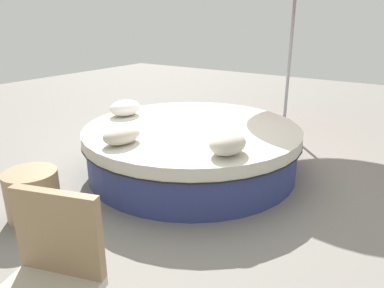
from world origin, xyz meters
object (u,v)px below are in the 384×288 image
at_px(round_bed, 192,148).
at_px(patio_chair, 49,272).
at_px(throw_pillow_2, 228,143).
at_px(throw_pillow_0, 125,108).
at_px(side_table, 33,195).
at_px(throw_pillow_1, 122,135).

height_order(round_bed, patio_chair, patio_chair).
distance_m(round_bed, throw_pillow_2, 1.07).
bearing_deg(patio_chair, throw_pillow_0, -71.32).
height_order(throw_pillow_2, side_table, throw_pillow_2).
height_order(throw_pillow_0, side_table, throw_pillow_0).
bearing_deg(throw_pillow_2, round_bed, -125.59).
distance_m(throw_pillow_0, throw_pillow_2, 1.91).
distance_m(throw_pillow_1, throw_pillow_2, 1.13).
bearing_deg(throw_pillow_0, round_bed, 94.50).
relative_size(round_bed, side_table, 5.29).
xyz_separation_m(throw_pillow_1, throw_pillow_2, (-0.35, 1.07, 0.01)).
height_order(round_bed, throw_pillow_2, throw_pillow_2).
relative_size(round_bed, throw_pillow_1, 5.81).
distance_m(throw_pillow_2, patio_chair, 2.04).
distance_m(throw_pillow_0, side_table, 1.83).
distance_m(round_bed, patio_chair, 2.77).
height_order(throw_pillow_0, throw_pillow_1, throw_pillow_0).
bearing_deg(round_bed, patio_chair, 18.07).
bearing_deg(throw_pillow_0, patio_chair, 36.67).
distance_m(throw_pillow_1, patio_chair, 2.02).
bearing_deg(side_table, throw_pillow_1, 157.89).
bearing_deg(side_table, throw_pillow_2, 130.65).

